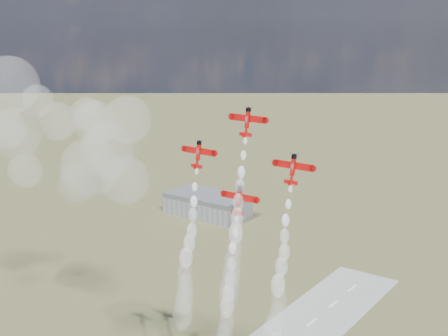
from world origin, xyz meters
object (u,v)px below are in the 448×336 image
Objects in this scene: plane_lead at (247,121)px; plane_slot at (239,200)px; hangar at (208,204)px; plane_left at (198,154)px; plane_right at (293,168)px.

plane_slot is at bearing -90.00° from plane_lead.
plane_left is (124.26, -170.73, 79.37)m from hangar.
plane_right reaches higher than plane_slot.
plane_slot is (138.76, -172.54, 69.38)m from hangar.
plane_right is (14.50, -1.81, -9.99)m from plane_lead.
plane_left is (-14.50, -1.81, -9.99)m from plane_lead.
plane_lead reaches higher than hangar.
plane_right is 1.00× the size of plane_slot.
plane_left is at bearing -172.87° from plane_lead.
plane_lead reaches higher than plane_slot.
hangar is 236.16m from plane_lead.
plane_right is at bearing 0.00° from plane_left.
hangar is at bearing 129.40° from plane_lead.
plane_left is 29.00m from plane_right.
plane_right is (153.26, -170.73, 79.37)m from hangar.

